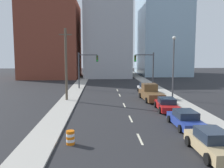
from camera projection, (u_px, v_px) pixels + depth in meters
The scene contains 20 objects.
sidewalk_left at pixel (81, 83), 51.97m from camera, with size 2.36×88.04×0.14m.
sidewalk_right at pixel (147, 83), 52.60m from camera, with size 2.36×88.04×0.14m.
lane_stripe_at_9m at pixel (140, 139), 17.80m from camera, with size 0.16×2.40×0.01m, color beige.
lane_stripe_at_15m at pixel (131, 119), 23.35m from camera, with size 0.16×2.40×0.01m, color beige.
lane_stripe_at_21m at pixel (124, 105), 29.64m from camera, with size 0.16×2.40×0.01m, color beige.
lane_stripe_at_28m at pixel (120, 95), 36.86m from camera, with size 0.16×2.40×0.01m, color beige.
lane_stripe_at_34m at pixel (117, 90), 41.94m from camera, with size 0.16×2.40×0.01m, color beige.
building_brick_left at pixel (52, 41), 64.55m from camera, with size 14.00×16.00×18.95m.
building_office_center at pixel (107, 37), 69.01m from camera, with size 12.00×20.00×21.57m.
building_glass_right at pixel (162, 10), 72.76m from camera, with size 13.00×20.00×37.43m.
traffic_signal_left at pixel (84, 66), 42.83m from camera, with size 3.46×0.35×6.31m.
traffic_signal_right at pixel (148, 66), 43.32m from camera, with size 3.46×0.35×6.31m.
utility_pole_left_mid at pixel (66, 64), 31.76m from camera, with size 1.60×0.32×9.28m.
traffic_barrel at pixel (70, 138), 16.68m from camera, with size 0.56×0.56×0.95m.
street_lamp at pixel (173, 63), 32.43m from camera, with size 0.44×0.44×8.34m.
sedan_tan at pixel (212, 143), 15.01m from camera, with size 2.10×4.67×1.53m.
sedan_blue at pixel (185, 119), 20.72m from camera, with size 2.17×4.80×1.37m.
sedan_red at pixel (167, 105), 26.80m from camera, with size 2.35×4.78×1.36m.
pickup_truck_brown at pixel (151, 94), 32.89m from camera, with size 2.64×6.12×2.10m.
sedan_white at pixel (145, 88), 39.20m from camera, with size 2.17×4.82×1.46m.
Camera 1 is at (-2.77, -7.85, 6.02)m, focal length 40.00 mm.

